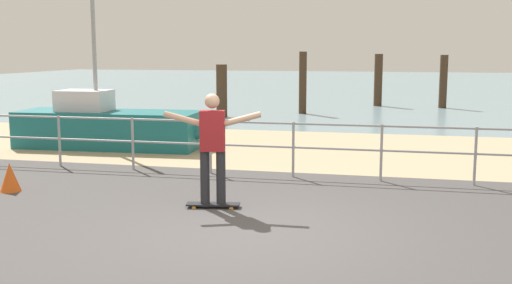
% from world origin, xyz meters
% --- Properties ---
extents(ground_plane, '(24.00, 10.00, 0.04)m').
position_xyz_m(ground_plane, '(0.00, -1.00, 0.00)').
color(ground_plane, '#474444').
rests_on(ground_plane, ground).
extents(beach_strip, '(24.00, 6.00, 0.04)m').
position_xyz_m(beach_strip, '(0.00, 7.00, 0.00)').
color(beach_strip, tan).
rests_on(beach_strip, ground).
extents(sea_surface, '(72.00, 50.00, 0.04)m').
position_xyz_m(sea_surface, '(0.00, 35.00, 0.00)').
color(sea_surface, '#75939E').
rests_on(sea_surface, ground).
extents(railing_fence, '(12.87, 0.05, 1.05)m').
position_xyz_m(railing_fence, '(-1.72, 3.60, 0.70)').
color(railing_fence, '#9EA0A5').
rests_on(railing_fence, ground).
extents(sailboat, '(4.99, 1.58, 4.61)m').
position_xyz_m(sailboat, '(-4.89, 6.06, 0.52)').
color(sailboat, '#19666B').
rests_on(sailboat, ground).
extents(skateboard, '(0.82, 0.34, 0.08)m').
position_xyz_m(skateboard, '(-0.90, 1.09, 0.07)').
color(skateboard, black).
rests_on(skateboard, ground).
extents(skateboarder, '(1.44, 0.35, 1.65)m').
position_xyz_m(skateboarder, '(-0.90, 1.09, 1.02)').
color(skateboarder, '#26262B').
rests_on(skateboarder, skateboard).
extents(groyne_post_0, '(0.38, 0.38, 1.86)m').
position_xyz_m(groyne_post_0, '(-4.32, 13.29, 0.93)').
color(groyne_post_0, '#422D1E').
rests_on(groyne_post_0, ground).
extents(groyne_post_1, '(0.28, 0.28, 2.30)m').
position_xyz_m(groyne_post_1, '(-1.72, 15.04, 1.15)').
color(groyne_post_1, '#422D1E').
rests_on(groyne_post_1, ground).
extents(groyne_post_2, '(0.34, 0.34, 2.19)m').
position_xyz_m(groyne_post_2, '(0.88, 18.87, 1.10)').
color(groyne_post_2, '#422D1E').
rests_on(groyne_post_2, ground).
extents(groyne_post_3, '(0.32, 0.32, 2.16)m').
position_xyz_m(groyne_post_3, '(3.48, 18.54, 1.08)').
color(groyne_post_3, '#422D1E').
rests_on(groyne_post_3, ground).
extents(traffic_cone, '(0.36, 0.36, 0.50)m').
position_xyz_m(traffic_cone, '(-4.52, 1.36, 0.25)').
color(traffic_cone, '#E55919').
rests_on(traffic_cone, ground).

